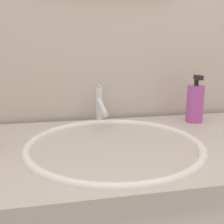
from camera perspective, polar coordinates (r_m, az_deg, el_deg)
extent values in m
cube|color=beige|center=(1.07, -1.82, 16.02)|extent=(2.41, 0.04, 2.40)
cube|color=#BCB7AD|center=(0.81, 2.27, -8.04)|extent=(1.21, 0.56, 0.05)
ellipsoid|color=white|center=(0.81, 0.44, -10.76)|extent=(0.44, 0.44, 0.12)
torus|color=white|center=(0.78, 0.45, -6.91)|extent=(0.50, 0.50, 0.02)
cylinder|color=#595B60|center=(0.83, 0.43, -14.15)|extent=(0.03, 0.03, 0.01)
cylinder|color=silver|center=(1.01, -2.61, 1.47)|extent=(0.02, 0.02, 0.13)
cylinder|color=silver|center=(0.95, -2.00, 1.00)|extent=(0.02, 0.13, 0.04)
cylinder|color=silver|center=(1.01, -2.79, 5.57)|extent=(0.01, 0.05, 0.01)
cylinder|color=#B24CA5|center=(1.05, 16.57, 1.61)|extent=(0.06, 0.06, 0.13)
cylinder|color=black|center=(1.04, 16.85, 5.74)|extent=(0.02, 0.02, 0.02)
cube|color=black|center=(1.03, 17.24, 6.74)|extent=(0.02, 0.04, 0.02)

